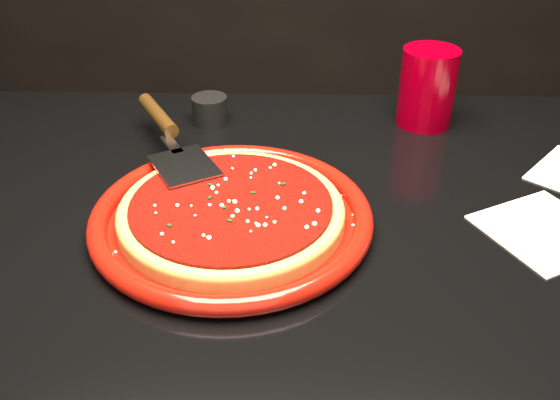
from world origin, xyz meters
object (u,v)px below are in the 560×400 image
object	(u,v)px
plate	(232,217)
pizza_server	(171,135)
cup	(427,87)
ramekin	(210,110)

from	to	relation	value
plate	pizza_server	world-z (taller)	pizza_server
cup	ramekin	world-z (taller)	cup
pizza_server	cup	bearing A→B (deg)	-9.04
plate	cup	bearing A→B (deg)	46.21
cup	pizza_server	bearing A→B (deg)	-160.02
plate	ramekin	world-z (taller)	ramekin
pizza_server	ramekin	bearing A→B (deg)	45.24
cup	ramekin	xyz separation A→B (m)	(-0.35, -0.01, -0.04)
plate	pizza_server	xyz separation A→B (m)	(-0.10, 0.16, 0.03)
pizza_server	ramekin	size ratio (longest dim) A/B	5.50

